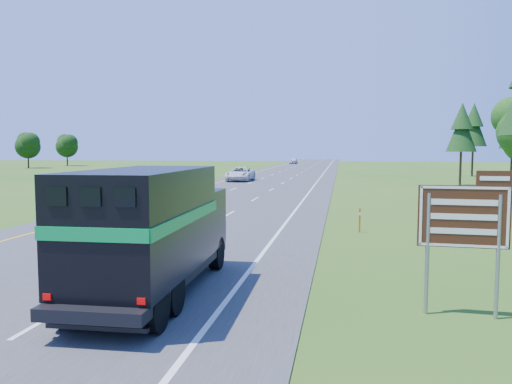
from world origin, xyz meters
TOP-DOWN VIEW (x-y plane):
  - road at (0.00, 50.00)m, footprint 15.00×260.00m
  - lane_markings at (0.00, 50.00)m, footprint 11.15×260.00m
  - horse_truck at (3.51, 3.95)m, footprint 2.51×7.51m
  - white_suv at (-3.61, 50.08)m, footprint 2.84×6.09m
  - far_car at (-3.95, 120.00)m, footprint 1.99×4.45m
  - exit_sign at (11.07, 3.67)m, footprint 1.98×0.19m
  - delineator at (9.16, 15.10)m, footprint 0.09×0.05m

SIDE VIEW (x-z plane):
  - road at x=0.00m, z-range 0.00..0.04m
  - lane_markings at x=0.00m, z-range 0.04..0.05m
  - delineator at x=9.16m, z-range 0.04..1.16m
  - far_car at x=-3.95m, z-range 0.04..1.52m
  - white_suv at x=-3.61m, z-range 0.04..1.73m
  - horse_truck at x=3.51m, z-range 0.16..3.46m
  - exit_sign at x=11.07m, z-range 0.50..3.86m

